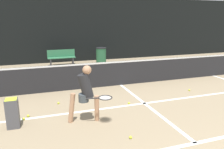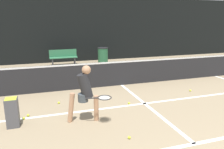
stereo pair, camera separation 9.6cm
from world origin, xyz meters
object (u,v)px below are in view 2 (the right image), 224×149
(trash_bin, at_px, (103,55))
(parked_car, at_px, (34,46))
(player_practicing, at_px, (85,91))
(courtside_bench, at_px, (63,57))
(ball_hopper, at_px, (12,112))

(trash_bin, relative_size, parked_car, 0.21)
(player_practicing, xyz_separation_m, courtside_bench, (0.16, 7.19, -0.33))
(player_practicing, relative_size, ball_hopper, 2.02)
(ball_hopper, bearing_deg, player_practicing, -8.14)
(player_practicing, xyz_separation_m, ball_hopper, (-1.71, 0.24, -0.42))
(player_practicing, height_order, courtside_bench, player_practicing)
(player_practicing, relative_size, courtside_bench, 0.95)
(ball_hopper, height_order, courtside_bench, courtside_bench)
(trash_bin, xyz_separation_m, parked_car, (-3.94, 4.68, 0.18))
(player_practicing, height_order, trash_bin, player_practicing)
(courtside_bench, height_order, parked_car, parked_car)
(ball_hopper, xyz_separation_m, trash_bin, (4.14, 6.96, 0.08))
(player_practicing, bearing_deg, trash_bin, 81.21)
(ball_hopper, distance_m, parked_car, 11.64)
(ball_hopper, xyz_separation_m, parked_car, (0.20, 11.64, 0.25))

